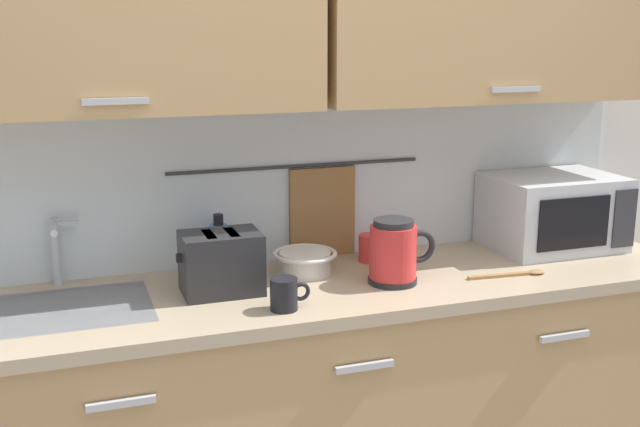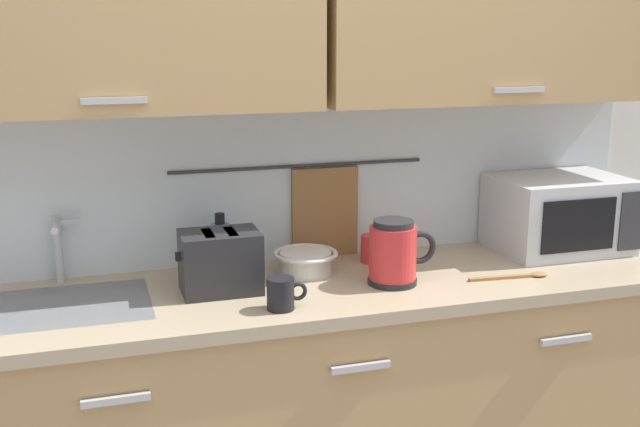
% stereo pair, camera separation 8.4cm
% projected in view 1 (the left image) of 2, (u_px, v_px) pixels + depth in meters
% --- Properties ---
extents(counter_unit, '(2.53, 0.64, 0.90)m').
position_uv_depth(counter_unit, '(325.00, 408.00, 2.60)').
color(counter_unit, tan).
rests_on(counter_unit, ground).
extents(back_wall_assembly, '(3.70, 0.41, 2.50)m').
position_uv_depth(back_wall_assembly, '(305.00, 81.00, 2.57)').
color(back_wall_assembly, silver).
rests_on(back_wall_assembly, ground).
extents(sink_faucet, '(0.09, 0.17, 0.22)m').
position_uv_depth(sink_faucet, '(56.00, 243.00, 2.41)').
color(sink_faucet, '#B2B5BA').
rests_on(sink_faucet, counter_unit).
extents(microwave, '(0.46, 0.35, 0.27)m').
position_uv_depth(microwave, '(553.00, 212.00, 2.86)').
color(microwave, silver).
rests_on(microwave, counter_unit).
extents(electric_kettle, '(0.23, 0.16, 0.21)m').
position_uv_depth(electric_kettle, '(394.00, 252.00, 2.47)').
color(electric_kettle, black).
rests_on(electric_kettle, counter_unit).
extents(dish_soap_bottle, '(0.06, 0.06, 0.20)m').
position_uv_depth(dish_soap_bottle, '(219.00, 246.00, 2.59)').
color(dish_soap_bottle, '#3F8CD8').
rests_on(dish_soap_bottle, counter_unit).
extents(mug_near_sink, '(0.12, 0.08, 0.09)m').
position_uv_depth(mug_near_sink, '(285.00, 294.00, 2.24)').
color(mug_near_sink, black).
rests_on(mug_near_sink, counter_unit).
extents(mixing_bowl, '(0.21, 0.21, 0.08)m').
position_uv_depth(mixing_bowl, '(305.00, 261.00, 2.57)').
color(mixing_bowl, silver).
rests_on(mixing_bowl, counter_unit).
extents(toaster, '(0.26, 0.17, 0.19)m').
position_uv_depth(toaster, '(221.00, 263.00, 2.37)').
color(toaster, '#232326').
rests_on(toaster, counter_unit).
extents(mug_by_kettle, '(0.12, 0.08, 0.09)m').
position_uv_depth(mug_by_kettle, '(371.00, 248.00, 2.71)').
color(mug_by_kettle, red).
rests_on(mug_by_kettle, counter_unit).
extents(wooden_spoon, '(0.28, 0.05, 0.01)m').
position_uv_depth(wooden_spoon, '(516.00, 274.00, 2.56)').
color(wooden_spoon, '#9E7042').
rests_on(wooden_spoon, counter_unit).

